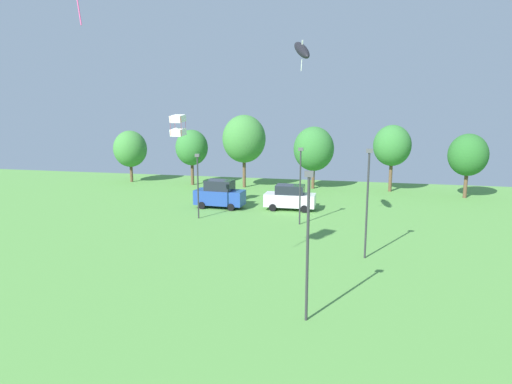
{
  "coord_description": "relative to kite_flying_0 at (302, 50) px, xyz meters",
  "views": [
    {
      "loc": [
        1.41,
        3.59,
        8.78
      ],
      "look_at": [
        -1.15,
        14.51,
        6.72
      ],
      "focal_mm": 32.0,
      "sensor_mm": 36.0,
      "label": 1
    }
  ],
  "objects": [
    {
      "name": "light_post_1",
      "position": [
        4.42,
        -3.21,
        -8.79
      ],
      "size": [
        0.36,
        0.2,
        6.52
      ],
      "color": "#2D2D33",
      "rests_on": "ground"
    },
    {
      "name": "parked_car_leftmost",
      "position": [
        -8.26,
        8.2,
        -11.23
      ],
      "size": [
        4.49,
        2.22,
        2.51
      ],
      "rotation": [
        0.0,
        0.0,
        -0.05
      ],
      "color": "#234299",
      "rests_on": "ground"
    },
    {
      "name": "parked_car_second_from_left",
      "position": [
        -2.01,
        8.86,
        -11.36
      ],
      "size": [
        4.45,
        2.09,
        2.2
      ],
      "rotation": [
        0.0,
        0.0,
        0.01
      ],
      "color": "silver",
      "rests_on": "ground"
    },
    {
      "name": "kite_flying_0",
      "position": [
        0.0,
        0.0,
        0.0
      ],
      "size": [
        1.81,
        3.02,
        2.19
      ],
      "color": "black"
    },
    {
      "name": "light_post_2",
      "position": [
        2.01,
        -12.13,
        -8.88
      ],
      "size": [
        0.36,
        0.2,
        6.34
      ],
      "color": "#2D2D33",
      "rests_on": "ground"
    },
    {
      "name": "treeline_tree_2",
      "position": [
        -8.87,
        19.25,
        -7.01
      ],
      "size": [
        4.82,
        4.82,
        8.11
      ],
      "color": "brown",
      "rests_on": "ground"
    },
    {
      "name": "treeline_tree_5",
      "position": [
        14.16,
        18.22,
        -8.17
      ],
      "size": [
        3.78,
        3.78,
        6.38
      ],
      "color": "brown",
      "rests_on": "ground"
    },
    {
      "name": "treeline_tree_1",
      "position": [
        -15.2,
        19.53,
        -8.12
      ],
      "size": [
        3.72,
        3.72,
        6.4
      ],
      "color": "brown",
      "rests_on": "ground"
    },
    {
      "name": "treeline_tree_3",
      "position": [
        -1.2,
        20.2,
        -8.04
      ],
      "size": [
        4.43,
        4.43,
        6.86
      ],
      "color": "brown",
      "rests_on": "ground"
    },
    {
      "name": "light_post_3",
      "position": [
        -0.47,
        3.89,
        -9.11
      ],
      "size": [
        0.36,
        0.2,
        5.91
      ],
      "color": "#2D2D33",
      "rests_on": "ground"
    },
    {
      "name": "light_post_0",
      "position": [
        -8.72,
        3.98,
        -9.44
      ],
      "size": [
        0.36,
        0.2,
        5.25
      ],
      "color": "#2D2D33",
      "rests_on": "ground"
    },
    {
      "name": "treeline_tree_4",
      "position": [
        7.07,
        20.31,
        -7.54
      ],
      "size": [
        3.94,
        3.94,
        7.1
      ],
      "color": "brown",
      "rests_on": "ground"
    },
    {
      "name": "treeline_tree_0",
      "position": [
        -23.22,
        19.89,
        -8.45
      ],
      "size": [
        3.96,
        3.96,
        6.2
      ],
      "color": "brown",
      "rests_on": "ground"
    },
    {
      "name": "kite_flying_5",
      "position": [
        -10.84,
        5.3,
        -5.04
      ],
      "size": [
        1.16,
        1.21,
        1.79
      ],
      "color": "white"
    }
  ]
}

